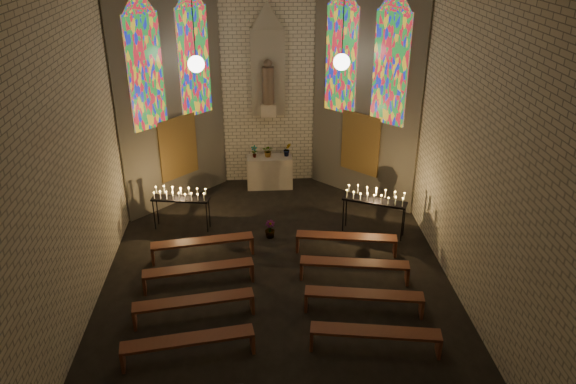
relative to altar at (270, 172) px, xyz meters
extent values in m
plane|color=black|center=(0.00, -5.45, -0.50)|extent=(12.00, 12.00, 0.00)
cube|color=beige|center=(0.00, 0.55, 3.00)|extent=(8.00, 0.02, 7.00)
cube|color=beige|center=(0.00, -11.45, 3.00)|extent=(8.00, 0.02, 7.00)
cube|color=beige|center=(-4.00, -5.45, 3.00)|extent=(0.02, 12.00, 7.00)
cube|color=beige|center=(4.00, -5.45, 3.00)|extent=(0.02, 12.00, 7.00)
cube|color=beige|center=(-2.75, -0.70, 3.00)|extent=(2.72, 2.72, 7.00)
cube|color=beige|center=(2.75, -0.70, 3.00)|extent=(2.72, 2.72, 7.00)
cube|color=#4C3F8C|center=(-3.21, -1.39, 3.50)|extent=(0.78, 0.78, 3.00)
cube|color=#4C3F8C|center=(-2.06, -0.24, 3.50)|extent=(0.78, 0.78, 3.00)
cube|color=#4C3F8C|center=(2.06, -0.24, 3.50)|extent=(0.78, 0.78, 3.00)
cube|color=#4C3F8C|center=(3.21, -1.39, 3.50)|extent=(0.78, 0.78, 3.00)
cube|color=brown|center=(-2.63, -0.82, 1.20)|extent=(0.95, 0.95, 1.80)
cube|color=brown|center=(2.63, -0.82, 1.20)|extent=(0.95, 0.95, 1.80)
cube|color=gray|center=(0.00, 0.47, 3.00)|extent=(1.00, 0.12, 2.60)
cone|color=gray|center=(0.00, 0.47, 4.65)|extent=(1.00, 1.00, 0.80)
cube|color=beige|center=(0.00, 0.33, 1.90)|extent=(0.45, 0.30, 0.40)
cylinder|color=brown|center=(0.00, 0.33, 2.65)|extent=(0.36, 0.36, 1.10)
sphere|color=brown|center=(0.00, 0.33, 3.30)|extent=(0.26, 0.26, 0.26)
sphere|color=white|center=(-1.90, -1.35, 3.70)|extent=(0.44, 0.44, 0.44)
cylinder|color=black|center=(-1.90, -1.35, 5.10)|extent=(0.02, 0.02, 2.80)
sphere|color=white|center=(1.90, -1.35, 3.70)|extent=(0.44, 0.44, 0.44)
cylinder|color=black|center=(1.90, -1.35, 5.10)|extent=(0.02, 0.02, 2.80)
cube|color=beige|center=(0.00, 0.00, 0.00)|extent=(1.40, 0.60, 1.00)
imported|color=#4C723F|center=(-0.46, 0.00, 0.69)|extent=(0.22, 0.16, 0.38)
imported|color=#4C723F|center=(-0.04, 0.04, 0.69)|extent=(0.39, 0.36, 0.37)
imported|color=#4C723F|center=(0.55, 0.06, 0.71)|extent=(0.27, 0.23, 0.43)
imported|color=#4C723F|center=(-0.10, -3.14, -0.26)|extent=(0.34, 0.34, 0.48)
cube|color=black|center=(-2.45, -2.49, 0.38)|extent=(1.57, 0.60, 0.05)
cylinder|color=black|center=(-3.19, -2.52, -0.07)|extent=(0.03, 0.03, 0.86)
cylinder|color=black|center=(-1.76, -2.75, -0.07)|extent=(0.03, 0.03, 0.86)
cylinder|color=black|center=(-3.14, -2.24, -0.07)|extent=(0.03, 0.03, 0.86)
cylinder|color=black|center=(-1.72, -2.46, -0.07)|extent=(0.03, 0.03, 0.86)
cube|color=black|center=(2.65, -3.10, 0.46)|extent=(1.69, 1.04, 0.05)
cylinder|color=black|center=(1.87, -2.92, -0.03)|extent=(0.03, 0.03, 0.94)
cylinder|color=black|center=(3.30, -3.55, -0.03)|extent=(0.03, 0.03, 0.94)
cylinder|color=black|center=(1.99, -2.64, -0.03)|extent=(0.03, 0.03, 0.94)
cylinder|color=black|center=(3.43, -3.27, -0.03)|extent=(0.03, 0.03, 0.94)
cube|color=#5D2C1A|center=(-1.79, -4.00, -0.05)|extent=(2.52, 0.73, 0.06)
cube|color=#5D2C1A|center=(-2.99, -4.18, -0.28)|extent=(0.11, 0.35, 0.45)
cube|color=#5D2C1A|center=(-0.58, -3.81, -0.28)|extent=(0.11, 0.35, 0.45)
cube|color=#5D2C1A|center=(1.79, -4.00, -0.05)|extent=(2.52, 0.73, 0.06)
cube|color=#5D2C1A|center=(0.58, -3.81, -0.28)|extent=(0.11, 0.35, 0.45)
cube|color=#5D2C1A|center=(2.99, -4.18, -0.28)|extent=(0.11, 0.35, 0.45)
cube|color=#5D2C1A|center=(-1.79, -5.20, -0.05)|extent=(2.52, 0.73, 0.06)
cube|color=#5D2C1A|center=(-2.99, -5.38, -0.28)|extent=(0.11, 0.35, 0.45)
cube|color=#5D2C1A|center=(-0.58, -5.01, -0.28)|extent=(0.11, 0.35, 0.45)
cube|color=#5D2C1A|center=(1.79, -5.20, -0.05)|extent=(2.52, 0.73, 0.06)
cube|color=#5D2C1A|center=(0.58, -5.01, -0.28)|extent=(0.11, 0.35, 0.45)
cube|color=#5D2C1A|center=(2.99, -5.38, -0.28)|extent=(0.11, 0.35, 0.45)
cube|color=#5D2C1A|center=(-1.79, -6.40, -0.05)|extent=(2.52, 0.73, 0.06)
cube|color=#5D2C1A|center=(-2.99, -6.58, -0.28)|extent=(0.11, 0.35, 0.45)
cube|color=#5D2C1A|center=(-0.58, -6.21, -0.28)|extent=(0.11, 0.35, 0.45)
cube|color=#5D2C1A|center=(1.79, -6.40, -0.05)|extent=(2.52, 0.73, 0.06)
cube|color=#5D2C1A|center=(0.58, -6.21, -0.28)|extent=(0.11, 0.35, 0.45)
cube|color=#5D2C1A|center=(2.99, -6.58, -0.28)|extent=(0.11, 0.35, 0.45)
cube|color=#5D2C1A|center=(-1.79, -7.60, -0.05)|extent=(2.52, 0.73, 0.06)
cube|color=#5D2C1A|center=(-2.99, -7.78, -0.28)|extent=(0.11, 0.35, 0.45)
cube|color=#5D2C1A|center=(-0.58, -7.41, -0.28)|extent=(0.11, 0.35, 0.45)
cube|color=#5D2C1A|center=(1.79, -7.60, -0.05)|extent=(2.52, 0.73, 0.06)
cube|color=#5D2C1A|center=(0.58, -7.41, -0.28)|extent=(0.11, 0.35, 0.45)
cube|color=#5D2C1A|center=(2.99, -7.78, -0.28)|extent=(0.11, 0.35, 0.45)
camera|label=1|loc=(-0.41, -15.98, 7.06)|focal=35.00mm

